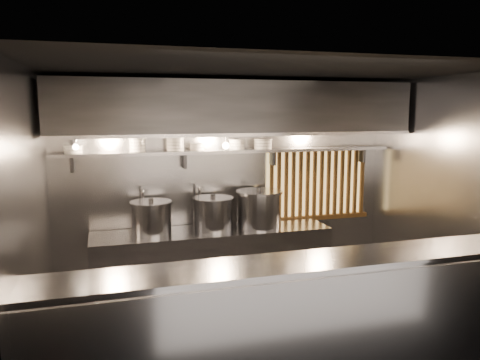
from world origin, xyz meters
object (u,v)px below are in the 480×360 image
stock_pot_left (151,217)px  pendant_bulb (226,146)px  heat_lamp (73,142)px  stock_pot_right (259,209)px  stock_pot_mid (213,213)px

stock_pot_left → pendant_bulb: bearing=2.3°
heat_lamp → stock_pot_right: size_ratio=0.50×
stock_pot_mid → stock_pot_right: size_ratio=0.87×
stock_pot_mid → stock_pot_right: stock_pot_right is taller
stock_pot_left → stock_pot_right: stock_pot_right is taller
stock_pot_left → stock_pot_mid: bearing=0.1°
pendant_bulb → stock_pot_right: bearing=-10.1°
pendant_bulb → heat_lamp: bearing=-169.0°
stock_pot_right → pendant_bulb: bearing=169.9°
pendant_bulb → stock_pot_right: pendant_bulb is taller
heat_lamp → stock_pot_mid: heat_lamp is taller
heat_lamp → stock_pot_left: (0.84, 0.31, -0.96)m
heat_lamp → stock_pot_left: 1.32m
stock_pot_left → stock_pot_right: bearing=-1.6°
stock_pot_mid → stock_pot_right: bearing=-3.7°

